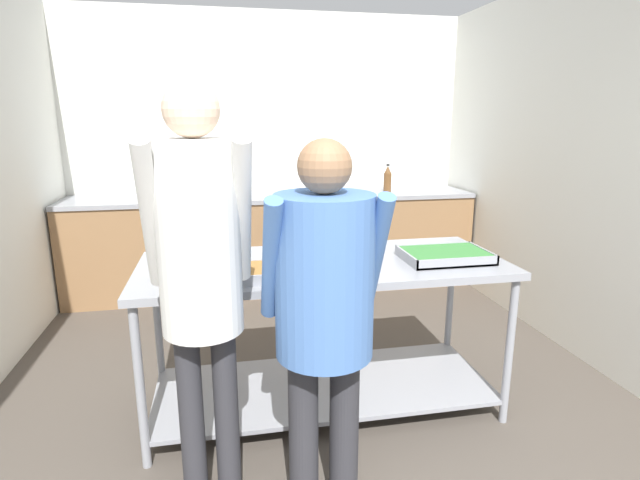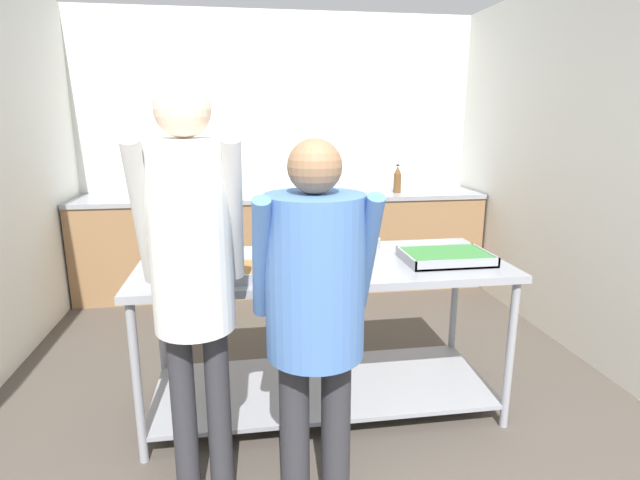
% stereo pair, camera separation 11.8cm
% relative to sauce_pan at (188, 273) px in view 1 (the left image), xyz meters
% --- Properties ---
extents(wall_rear, '(4.00, 0.06, 2.65)m').
position_rel_sauce_pan_xyz_m(wall_rear, '(0.67, 2.74, 0.39)').
color(wall_rear, silver).
rests_on(wall_rear, ground_plane).
extents(wall_right, '(0.06, 4.40, 2.65)m').
position_rel_sauce_pan_xyz_m(wall_right, '(2.64, 0.60, 0.39)').
color(wall_right, silver).
rests_on(wall_right, ground_plane).
extents(back_counter, '(3.84, 0.65, 0.94)m').
position_rel_sauce_pan_xyz_m(back_counter, '(0.67, 2.37, -0.46)').
color(back_counter, olive).
rests_on(back_counter, ground_plane).
extents(serving_counter, '(2.01, 0.83, 0.88)m').
position_rel_sauce_pan_xyz_m(serving_counter, '(0.71, 0.23, -0.34)').
color(serving_counter, gray).
rests_on(serving_counter, ground_plane).
extents(sauce_pan, '(0.39, 0.25, 0.09)m').
position_rel_sauce_pan_xyz_m(sauce_pan, '(0.00, 0.00, 0.00)').
color(sauce_pan, gray).
rests_on(sauce_pan, serving_counter).
extents(serving_tray_vegetables, '(0.38, 0.28, 0.05)m').
position_rel_sauce_pan_xyz_m(serving_tray_vegetables, '(0.42, 0.02, -0.03)').
color(serving_tray_vegetables, gray).
rests_on(serving_tray_vegetables, serving_counter).
extents(plate_stack, '(0.24, 0.24, 0.07)m').
position_rel_sauce_pan_xyz_m(plate_stack, '(0.77, 0.03, -0.02)').
color(plate_stack, white).
rests_on(plate_stack, serving_counter).
extents(broccoli_bowl, '(0.19, 0.19, 0.09)m').
position_rel_sauce_pan_xyz_m(broccoli_bowl, '(1.02, 0.52, -0.02)').
color(broccoli_bowl, '#B2B2B7').
rests_on(broccoli_bowl, serving_counter).
extents(serving_tray_roast, '(0.47, 0.33, 0.05)m').
position_rel_sauce_pan_xyz_m(serving_tray_roast, '(1.38, 0.14, -0.03)').
color(serving_tray_roast, gray).
rests_on(serving_tray_roast, serving_counter).
extents(guest_serving_left, '(0.49, 0.40, 1.58)m').
position_rel_sauce_pan_xyz_m(guest_serving_left, '(0.56, -0.52, 0.03)').
color(guest_serving_left, '#2D2D33').
rests_on(guest_serving_left, ground_plane).
extents(guest_serving_right, '(0.42, 0.35, 1.79)m').
position_rel_sauce_pan_xyz_m(guest_serving_right, '(0.08, -0.43, 0.19)').
color(guest_serving_right, '#2D2D33').
rests_on(guest_serving_right, ground_plane).
extents(water_bottle, '(0.08, 0.08, 0.27)m').
position_rel_sauce_pan_xyz_m(water_bottle, '(1.78, 2.32, 0.13)').
color(water_bottle, brown).
rests_on(water_bottle, back_counter).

